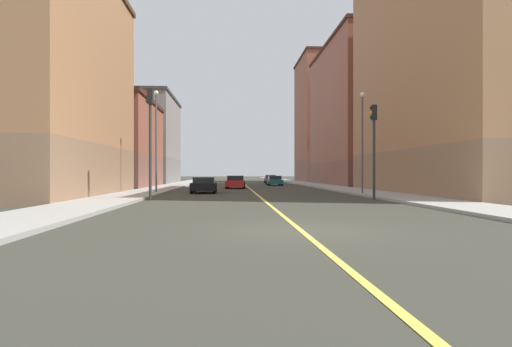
# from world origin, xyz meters

# --- Properties ---
(ground_plane) EXTENTS (400.00, 400.00, 0.00)m
(ground_plane) POSITION_xyz_m (0.00, 0.00, 0.00)
(ground_plane) COLOR #36352C
(ground_plane) RESTS_ON ground
(sidewalk_left) EXTENTS (3.44, 168.00, 0.15)m
(sidewalk_left) POSITION_xyz_m (8.69, 49.00, 0.07)
(sidewalk_left) COLOR #9E9B93
(sidewalk_left) RESTS_ON ground
(sidewalk_right) EXTENTS (3.44, 168.00, 0.15)m
(sidewalk_right) POSITION_xyz_m (-8.69, 49.00, 0.07)
(sidewalk_right) COLOR #9E9B93
(sidewalk_right) RESTS_ON ground
(lane_center_stripe) EXTENTS (0.16, 154.00, 0.01)m
(lane_center_stripe) POSITION_xyz_m (0.00, 49.00, 0.01)
(lane_center_stripe) COLOR #E5D14C
(lane_center_stripe) RESTS_ON ground
(building_left_near) EXTENTS (9.63, 23.88, 24.25)m
(building_left_near) POSITION_xyz_m (15.07, 20.81, 12.13)
(building_left_near) COLOR #8F6B4F
(building_left_near) RESTS_ON ground
(building_left_mid) EXTENTS (9.63, 23.01, 18.39)m
(building_left_mid) POSITION_xyz_m (15.07, 46.07, 9.20)
(building_left_mid) COLOR brown
(building_left_mid) RESTS_ON ground
(building_left_far) EXTENTS (9.63, 15.00, 22.07)m
(building_left_far) POSITION_xyz_m (15.07, 67.67, 11.04)
(building_left_far) COLOR brown
(building_left_far) RESTS_ON ground
(building_right_corner) EXTENTS (9.63, 18.84, 15.60)m
(building_right_corner) POSITION_xyz_m (-15.07, 18.52, 7.81)
(building_right_corner) COLOR #8F6B4F
(building_right_corner) RESTS_ON ground
(building_right_midblock) EXTENTS (9.63, 15.68, 9.53)m
(building_right_midblock) POSITION_xyz_m (-15.07, 37.40, 4.77)
(building_right_midblock) COLOR brown
(building_right_midblock) RESTS_ON ground
(building_right_distant) EXTENTS (9.63, 17.71, 12.99)m
(building_right_distant) POSITION_xyz_m (-15.07, 56.30, 6.50)
(building_right_distant) COLOR slate
(building_right_distant) RESTS_ON ground
(traffic_light_left_near) EXTENTS (0.40, 0.32, 5.63)m
(traffic_light_left_near) POSITION_xyz_m (6.55, 13.92, 3.67)
(traffic_light_left_near) COLOR #2D2D2D
(traffic_light_left_near) RESTS_ON ground
(traffic_light_right_near) EXTENTS (0.40, 0.32, 6.46)m
(traffic_light_right_near) POSITION_xyz_m (-6.58, 13.92, 4.15)
(traffic_light_right_near) COLOR #2D2D2D
(traffic_light_right_near) RESTS_ON ground
(street_lamp_left_near) EXTENTS (0.36, 0.36, 7.28)m
(street_lamp_left_near) POSITION_xyz_m (7.57, 19.71, 4.55)
(street_lamp_left_near) COLOR #4C4C51
(street_lamp_left_near) RESTS_ON ground
(street_lamp_right_near) EXTENTS (0.36, 0.36, 7.69)m
(street_lamp_right_near) POSITION_xyz_m (-7.57, 22.20, 4.77)
(street_lamp_right_near) COLOR #4C4C51
(street_lamp_right_near) RESTS_ON ground
(car_black) EXTENTS (1.96, 4.58, 1.26)m
(car_black) POSITION_xyz_m (-4.05, 23.93, 0.63)
(car_black) COLOR black
(car_black) RESTS_ON ground
(car_maroon) EXTENTS (1.79, 4.60, 1.28)m
(car_maroon) POSITION_xyz_m (4.20, 57.22, 0.64)
(car_maroon) COLOR maroon
(car_maroon) RESTS_ON ground
(car_teal) EXTENTS (1.88, 3.96, 1.24)m
(car_teal) POSITION_xyz_m (3.64, 44.85, 0.61)
(car_teal) COLOR #196670
(car_teal) RESTS_ON ground
(car_red) EXTENTS (2.11, 4.63, 1.31)m
(car_red) POSITION_xyz_m (-1.42, 34.40, 0.63)
(car_red) COLOR red
(car_red) RESTS_ON ground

